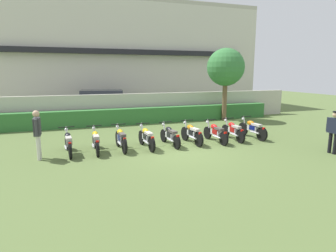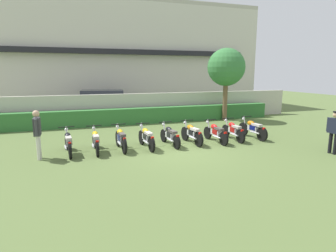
{
  "view_description": "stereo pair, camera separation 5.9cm",
  "coord_description": "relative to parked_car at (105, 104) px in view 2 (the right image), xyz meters",
  "views": [
    {
      "loc": [
        -3.95,
        -9.95,
        3.04
      ],
      "look_at": [
        0.0,
        1.33,
        0.79
      ],
      "focal_mm": 30.52,
      "sensor_mm": 36.0,
      "label": 1
    },
    {
      "loc": [
        -3.89,
        -9.97,
        3.04
      ],
      "look_at": [
        0.0,
        1.33,
        0.79
      ],
      "focal_mm": 30.52,
      "sensor_mm": 36.0,
      "label": 2
    }
  ],
  "objects": [
    {
      "name": "parked_car",
      "position": [
        0.0,
        0.0,
        0.0
      ],
      "size": [
        4.7,
        2.55,
        1.89
      ],
      "rotation": [
        0.0,
        0.0,
        -0.13
      ],
      "color": "black",
      "rests_on": "ground"
    },
    {
      "name": "motorcycle_in_row_5",
      "position": [
        2.68,
        -8.35,
        -0.48
      ],
      "size": [
        0.6,
        1.85,
        0.97
      ],
      "rotation": [
        0.0,
        0.0,
        1.66
      ],
      "color": "black",
      "rests_on": "ground"
    },
    {
      "name": "motorcycle_in_row_6",
      "position": [
        3.77,
        -8.47,
        -0.5
      ],
      "size": [
        0.6,
        1.9,
        0.95
      ],
      "rotation": [
        0.0,
        0.0,
        1.64
      ],
      "color": "black",
      "rests_on": "ground"
    },
    {
      "name": "hedge_row",
      "position": [
        1.68,
        -2.81,
        -0.46
      ],
      "size": [
        17.47,
        0.7,
        0.94
      ],
      "primitive_type": "cube",
      "color": "#337033",
      "rests_on": "ground"
    },
    {
      "name": "compound_wall",
      "position": [
        1.68,
        -2.11,
        -0.06
      ],
      "size": [
        21.84,
        0.3,
        1.75
      ],
      "primitive_type": "cube",
      "color": "#BCB7A8",
      "rests_on": "ground"
    },
    {
      "name": "ground",
      "position": [
        1.68,
        -9.42,
        -0.94
      ],
      "size": [
        60.0,
        60.0,
        0.0
      ],
      "primitive_type": "plane",
      "color": "#566B38"
    },
    {
      "name": "motorcycle_in_row_8",
      "position": [
        5.77,
        -8.35,
        -0.48
      ],
      "size": [
        0.6,
        1.94,
        0.98
      ],
      "rotation": [
        0.0,
        0.0,
        1.66
      ],
      "color": "black",
      "rests_on": "ground"
    },
    {
      "name": "motorcycle_in_row_7",
      "position": [
        4.71,
        -8.38,
        -0.49
      ],
      "size": [
        0.6,
        1.87,
        0.96
      ],
      "rotation": [
        0.0,
        0.0,
        1.57
      ],
      "color": "black",
      "rests_on": "ground"
    },
    {
      "name": "building",
      "position": [
        1.68,
        5.08,
        3.31
      ],
      "size": [
        22.99,
        6.5,
        8.49
      ],
      "color": "beige",
      "rests_on": "ground"
    },
    {
      "name": "tree_near_inspector",
      "position": [
        7.18,
        -3.34,
        2.39
      ],
      "size": [
        2.35,
        2.35,
        4.54
      ],
      "color": "brown",
      "rests_on": "ground"
    },
    {
      "name": "motorcycle_in_row_1",
      "position": [
        -1.37,
        -8.35,
        -0.49
      ],
      "size": [
        0.6,
        1.94,
        0.96
      ],
      "rotation": [
        0.0,
        0.0,
        1.57
      ],
      "color": "black",
      "rests_on": "ground"
    },
    {
      "name": "officer_0",
      "position": [
        7.08,
        -11.54,
        0.02
      ],
      "size": [
        0.26,
        0.65,
        1.62
      ],
      "rotation": [
        0.0,
        0.0,
        3.23
      ],
      "color": "black",
      "rests_on": "ground"
    },
    {
      "name": "motorcycle_in_row_4",
      "position": [
        1.68,
        -8.34,
        -0.5
      ],
      "size": [
        0.6,
        1.9,
        0.94
      ],
      "rotation": [
        0.0,
        0.0,
        1.66
      ],
      "color": "black",
      "rests_on": "ground"
    },
    {
      "name": "motorcycle_in_row_2",
      "position": [
        -0.39,
        -8.38,
        -0.48
      ],
      "size": [
        0.6,
        1.84,
        0.98
      ],
      "rotation": [
        0.0,
        0.0,
        1.61
      ],
      "color": "black",
      "rests_on": "ground"
    },
    {
      "name": "inspector_person",
      "position": [
        -3.35,
        -8.64,
        0.11
      ],
      "size": [
        0.23,
        0.7,
        1.75
      ],
      "color": "silver",
      "rests_on": "ground"
    },
    {
      "name": "motorcycle_in_row_0",
      "position": [
        -2.36,
        -8.33,
        -0.48
      ],
      "size": [
        0.6,
        1.97,
        0.97
      ],
      "rotation": [
        0.0,
        0.0,
        1.64
      ],
      "color": "black",
      "rests_on": "ground"
    },
    {
      "name": "motorcycle_in_row_3",
      "position": [
        0.63,
        -8.45,
        -0.49
      ],
      "size": [
        0.6,
        1.89,
        0.96
      ],
      "rotation": [
        0.0,
        0.0,
        1.64
      ],
      "color": "black",
      "rests_on": "ground"
    }
  ]
}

